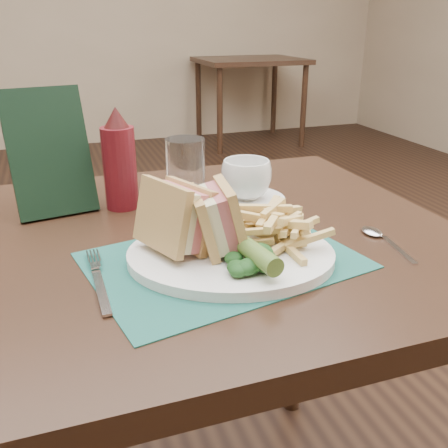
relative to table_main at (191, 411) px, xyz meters
The scene contains 18 objects.
floor 0.62m from the table_main, 90.00° to the left, with size 7.00×7.00×0.00m, color black.
wall_back 4.02m from the table_main, 90.00° to the left, with size 6.00×6.00×0.00m, color tan.
table_main is the anchor object (origin of this frame).
table_bg_right 3.88m from the table_main, 66.62° to the left, with size 0.90×0.75×0.75m, color black, non-canonical shape.
placemat 0.39m from the table_main, 77.28° to the right, with size 0.37×0.27×0.00m, color #1A5349.
plate 0.40m from the table_main, 73.20° to the right, with size 0.30×0.24×0.01m, color white, non-canonical shape.
sandwich_half_a 0.46m from the table_main, 120.20° to the right, with size 0.06×0.10×0.09m, color tan, non-canonical shape.
sandwich_half_b 0.45m from the table_main, 90.85° to the right, with size 0.06×0.10×0.09m, color tan, non-canonical shape.
kale_garnish 0.44m from the table_main, 78.23° to the right, with size 0.11×0.08×0.03m, color #143715, non-canonical shape.
pickle_spear 0.45m from the table_main, 74.67° to the right, with size 0.03×0.03×0.12m, color #486928.
fries_pile 0.45m from the table_main, 45.35° to the right, with size 0.18×0.20×0.06m, color #D7B66B, non-canonical shape.
fork 0.43m from the table_main, 140.97° to the right, with size 0.03×0.17×0.01m, color silver, non-canonical shape.
spoon 0.50m from the table_main, 26.84° to the right, with size 0.03×0.15×0.01m, color silver, non-canonical shape.
saucer 0.42m from the table_main, 35.24° to the left, with size 0.15×0.15×0.01m, color white.
coffee_cup 0.46m from the table_main, 35.24° to the left, with size 0.09×0.09×0.07m, color white.
drinking_glass 0.46m from the table_main, 73.72° to the left, with size 0.07×0.07×0.13m, color white.
ketchup_bottle 0.50m from the table_main, 116.30° to the left, with size 0.06×0.06×0.19m, color #560E15, non-canonical shape.
check_presenter 0.55m from the table_main, 137.90° to the left, with size 0.14×0.01×0.23m, color black.
Camera 1 is at (-0.19, -1.23, 1.08)m, focal length 40.00 mm.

